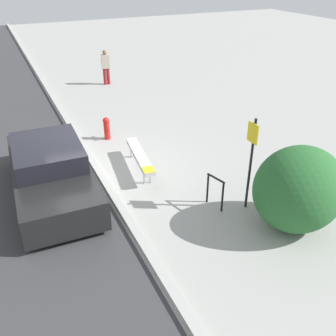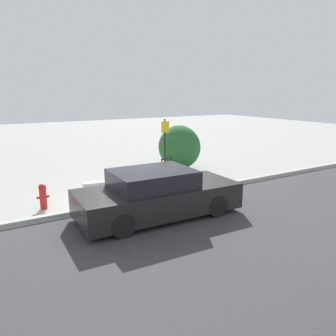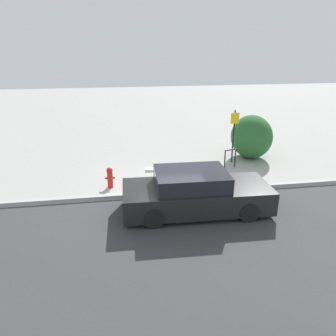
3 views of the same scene
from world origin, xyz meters
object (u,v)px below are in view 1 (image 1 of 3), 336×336
Objects in this scene: fire_hydrant at (107,128)px; bench at (140,156)px; sign_post at (251,157)px; parked_car_near at (51,171)px; bike_rack at (215,189)px; pedestrian at (106,66)px.

bench is at bearing 5.40° from fire_hydrant.
sign_post is 5.66m from fire_hydrant.
parked_car_near reaches higher than bench.
bike_rack is at bearing -116.17° from sign_post.
parked_car_near is (-2.65, -4.10, -0.76)m from sign_post.
bike_rack is at bearing 57.67° from parked_car_near.
fire_hydrant is at bearing 141.12° from parked_car_near.
bench is at bearing -149.75° from sign_post.
pedestrian reaches higher than bench.
pedestrian is (-11.00, 0.66, 0.36)m from bike_rack.
fire_hydrant reaches higher than bench.
parked_car_near is at bearing -78.61° from bench.
bike_rack is 1.16m from sign_post.
fire_hydrant is at bearing -160.37° from sign_post.
parked_car_near is at bearing -124.05° from bike_rack.
parked_car_near is (8.69, -4.08, -0.25)m from pedestrian.
sign_post reaches higher than bike_rack.
bike_rack is (2.48, 0.96, 0.06)m from bench.
parked_car_near is (-2.31, -3.42, 0.12)m from bike_rack.
sign_post reaches higher than pedestrian.
bike_rack reaches higher than fire_hydrant.
bench is 3.39m from sign_post.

